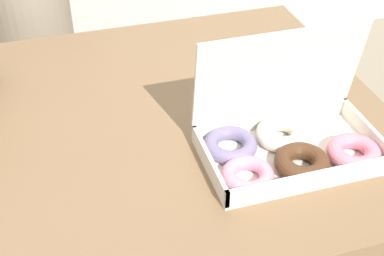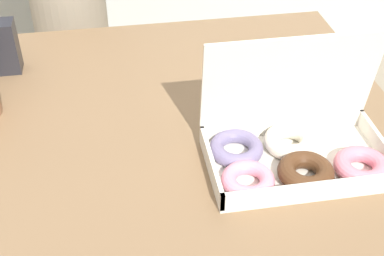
% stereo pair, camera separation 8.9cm
% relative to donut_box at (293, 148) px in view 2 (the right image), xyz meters
% --- Properties ---
extents(table, '(1.09, 0.88, 0.70)m').
position_rel_donut_box_xyz_m(table, '(-0.26, 0.19, -0.39)').
color(table, brown).
rests_on(table, ground_plane).
extents(donut_box, '(0.36, 0.23, 0.24)m').
position_rel_donut_box_xyz_m(donut_box, '(0.00, 0.00, 0.00)').
color(donut_box, silver).
rests_on(donut_box, table).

